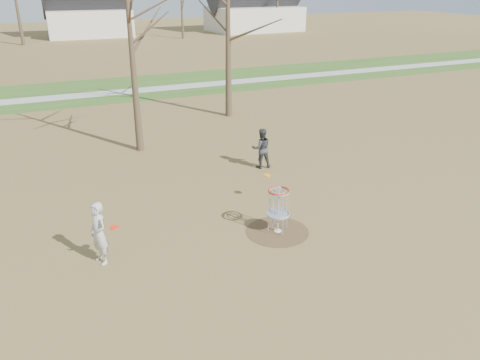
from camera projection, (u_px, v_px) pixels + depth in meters
name	position (u px, v px, depth m)	size (l,w,h in m)	color
ground	(277.00, 232.00, 13.32)	(160.00, 160.00, 0.00)	brown
green_band	(128.00, 88.00, 30.97)	(160.00, 8.00, 0.01)	#2D5119
footpath	(131.00, 91.00, 30.12)	(160.00, 1.50, 0.01)	#9E9E99
dirt_circle	(277.00, 231.00, 13.32)	(1.80, 1.80, 0.01)	#47331E
player_standing	(99.00, 233.00, 11.57)	(0.60, 0.39, 1.65)	#B8B8B8
player_throwing	(261.00, 148.00, 17.60)	(0.75, 0.58, 1.54)	#34363A
disc_grounded	(278.00, 231.00, 13.32)	(0.22, 0.22, 0.02)	white
discs_in_play	(204.00, 197.00, 13.18)	(5.30, 1.93, 0.19)	orange
disc_golf_basket	(278.00, 203.00, 12.96)	(0.64, 0.64, 1.35)	#9EA3AD
houses_row	(109.00, 7.00, 57.72)	(56.51, 10.01, 7.26)	silver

